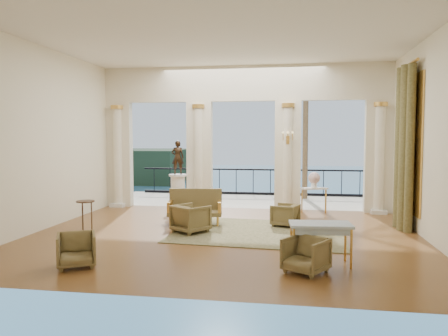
% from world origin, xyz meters
% --- Properties ---
extents(floor, '(9.00, 9.00, 0.00)m').
position_xyz_m(floor, '(0.00, 0.00, 0.00)').
color(floor, '#4C2A12').
rests_on(floor, ground).
extents(room_walls, '(9.00, 9.00, 9.00)m').
position_xyz_m(room_walls, '(0.00, -1.12, 2.88)').
color(room_walls, white).
rests_on(room_walls, ground).
extents(arcade, '(9.00, 0.56, 4.50)m').
position_xyz_m(arcade, '(-0.00, 3.82, 2.58)').
color(arcade, beige).
rests_on(arcade, ground).
extents(terrace, '(10.00, 3.60, 0.10)m').
position_xyz_m(terrace, '(0.00, 5.80, -0.05)').
color(terrace, '#A59988').
rests_on(terrace, ground).
extents(balustrade, '(9.00, 0.06, 1.03)m').
position_xyz_m(balustrade, '(0.00, 7.40, 0.41)').
color(balustrade, black).
rests_on(balustrade, terrace).
extents(palm_tree, '(2.00, 2.00, 4.50)m').
position_xyz_m(palm_tree, '(2.00, 6.60, 4.09)').
color(palm_tree, '#4C3823').
rests_on(palm_tree, terrace).
extents(headland, '(22.00, 18.00, 6.00)m').
position_xyz_m(headland, '(-30.00, 70.00, -3.00)').
color(headland, black).
rests_on(headland, sea).
extents(sea, '(160.00, 160.00, 0.00)m').
position_xyz_m(sea, '(0.00, 60.00, -6.00)').
color(sea, '#265A7B').
rests_on(sea, ground).
extents(curtain, '(0.33, 1.40, 4.09)m').
position_xyz_m(curtain, '(4.28, 1.50, 2.02)').
color(curtain, '#4D4623').
rests_on(curtain, ground).
extents(window_frame, '(0.04, 1.60, 3.40)m').
position_xyz_m(window_frame, '(4.47, 1.50, 2.10)').
color(window_frame, gold).
rests_on(window_frame, room_walls).
extents(wall_sconce, '(0.30, 0.11, 0.33)m').
position_xyz_m(wall_sconce, '(1.40, 3.51, 2.23)').
color(wall_sconce, gold).
rests_on(wall_sconce, arcade).
extents(rug, '(4.21, 3.38, 0.02)m').
position_xyz_m(rug, '(0.81, 0.48, 0.01)').
color(rug, '#31381E').
rests_on(rug, ground).
extents(armchair_a, '(0.84, 0.83, 0.66)m').
position_xyz_m(armchair_a, '(-2.17, -2.80, 0.33)').
color(armchair_a, '#46391A').
rests_on(armchair_a, ground).
extents(armchair_b, '(0.86, 0.84, 0.66)m').
position_xyz_m(armchair_b, '(1.80, -2.51, 0.33)').
color(armchair_b, '#46391A').
rests_on(armchair_b, ground).
extents(armchair_c, '(0.74, 0.77, 0.64)m').
position_xyz_m(armchair_c, '(1.38, 1.32, 0.32)').
color(armchair_c, '#46391A').
rests_on(armchair_c, ground).
extents(armchair_d, '(0.98, 0.97, 0.74)m').
position_xyz_m(armchair_d, '(-0.83, 0.22, 0.37)').
color(armchair_d, '#46391A').
rests_on(armchair_d, ground).
extents(settee, '(1.46, 0.78, 0.92)m').
position_xyz_m(settee, '(-0.95, 1.21, 0.46)').
color(settee, '#46391A').
rests_on(settee, ground).
extents(game_table, '(1.14, 0.69, 0.75)m').
position_xyz_m(game_table, '(2.07, -1.96, 0.67)').
color(game_table, '#AAC2D7').
rests_on(game_table, ground).
extents(pedestal, '(0.61, 0.61, 1.11)m').
position_xyz_m(pedestal, '(-2.03, 3.50, 0.53)').
color(pedestal, silver).
rests_on(pedestal, ground).
extents(statue, '(0.42, 0.31, 1.06)m').
position_xyz_m(statue, '(-2.03, 3.50, 1.64)').
color(statue, black).
rests_on(statue, pedestal).
extents(console_table, '(0.85, 0.55, 0.76)m').
position_xyz_m(console_table, '(2.20, 3.55, 0.63)').
color(console_table, silver).
rests_on(console_table, ground).
extents(urn, '(0.36, 0.36, 0.47)m').
position_xyz_m(urn, '(2.20, 3.55, 1.03)').
color(urn, white).
rests_on(urn, console_table).
extents(side_table, '(0.44, 0.44, 0.72)m').
position_xyz_m(side_table, '(-3.46, 0.12, 0.62)').
color(side_table, black).
rests_on(side_table, ground).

